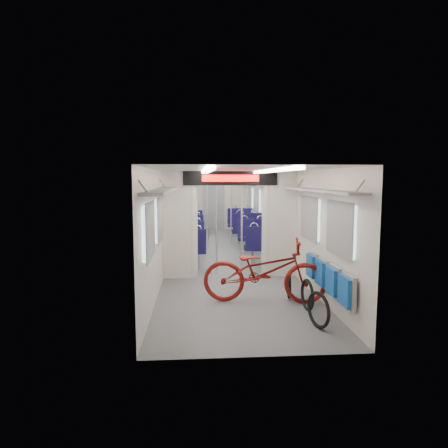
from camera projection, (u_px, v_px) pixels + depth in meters
name	position (u px, v px, depth m)	size (l,w,h in m)	color
carriage	(224.00, 204.00, 10.32)	(12.00, 12.02, 2.31)	#515456
bicycle	(264.00, 271.00, 6.88)	(0.74, 2.12, 1.12)	maroon
flip_bench	(327.00, 277.00, 6.37)	(0.12, 2.07, 0.47)	gray
bike_hoop_a	(318.00, 312.00, 5.72)	(0.54, 0.54, 0.05)	black
bike_hoop_b	(307.00, 296.00, 6.46)	(0.53, 0.53, 0.05)	black
bike_hoop_c	(289.00, 287.00, 7.15)	(0.47, 0.47, 0.05)	black
seat_bay_near_left	(188.00, 241.00, 10.39)	(0.88, 1.92, 1.05)	#110C38
seat_bay_near_right	(257.00, 238.00, 10.87)	(0.89, 1.97, 1.07)	#110C38
seat_bay_far_left	(190.00, 225.00, 13.90)	(0.90, 2.03, 1.09)	#110C38
seat_bay_far_right	(243.00, 224.00, 14.08)	(0.95, 2.24, 1.15)	#110C38
stanchion_near_left	(217.00, 223.00, 8.94)	(0.04, 0.04, 2.30)	silver
stanchion_near_right	(242.00, 222.00, 9.18)	(0.04, 0.04, 2.30)	silver
stanchion_far_left	(208.00, 211.00, 12.38)	(0.04, 0.04, 2.30)	silver
stanchion_far_right	(231.00, 210.00, 12.61)	(0.04, 0.04, 2.30)	silver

